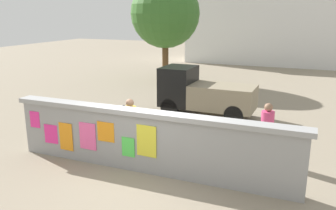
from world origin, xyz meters
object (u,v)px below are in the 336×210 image
auto_rickshaw_truck (202,93)px  person_walking (267,126)px  tree_roadside (165,14)px  bicycle_near (192,140)px  person_bystander (130,121)px  motorcycle (134,121)px

auto_rickshaw_truck → person_walking: auto_rickshaw_truck is taller
tree_roadside → bicycle_near: bearing=-62.8°
person_bystander → tree_roadside: (-3.29, 10.26, 2.84)m
motorcycle → person_walking: (4.26, -0.54, 0.52)m
person_walking → auto_rickshaw_truck: bearing=128.9°
motorcycle → person_walking: bearing=-7.3°
auto_rickshaw_truck → person_bystander: size_ratio=2.24×
auto_rickshaw_truck → person_walking: (2.87, -3.56, 0.09)m
person_walking → tree_roadside: tree_roadside is taller
auto_rickshaw_truck → tree_roadside: size_ratio=0.63×
bicycle_near → person_bystander: (-1.53, -0.86, 0.62)m
person_walking → tree_roadside: (-6.85, 9.29, 2.84)m
person_walking → motorcycle: bearing=172.7°
bicycle_near → auto_rickshaw_truck: bearing=103.0°
person_walking → tree_roadside: bearing=126.4°
motorcycle → tree_roadside: (-2.59, 8.74, 3.37)m
person_bystander → bicycle_near: bearing=29.2°
bicycle_near → person_walking: bearing=3.3°
auto_rickshaw_truck → person_walking: bearing=-51.1°
auto_rickshaw_truck → tree_roadside: tree_roadside is taller
bicycle_near → person_bystander: bearing=-150.8°
motorcycle → tree_roadside: bearing=106.5°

